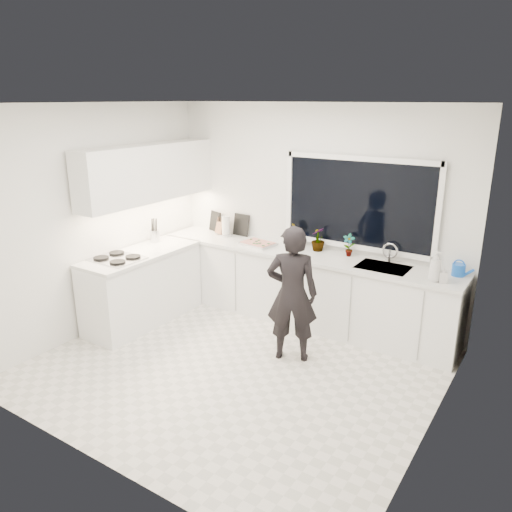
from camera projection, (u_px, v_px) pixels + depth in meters
The scene contains 25 objects.
floor at pixel (234, 369), 5.31m from camera, with size 4.00×3.50×0.02m, color beige.
wall_back at pixel (314, 213), 6.30m from camera, with size 4.00×0.02×2.70m, color white.
wall_left at pixel (96, 220), 5.94m from camera, with size 0.02×3.50×2.70m, color white.
wall_right at pixel (444, 287), 3.85m from camera, with size 0.02×3.50×2.70m, color white.
ceiling at pixel (231, 102), 4.49m from camera, with size 4.00×3.50×0.02m, color white.
window at pixel (358, 204), 5.90m from camera, with size 1.80×0.02×1.00m, color black.
base_cabinets_back at pixel (300, 288), 6.33m from camera, with size 3.92×0.58×0.88m, color white.
base_cabinets_left at pixel (143, 288), 6.32m from camera, with size 0.58×1.60×0.88m, color white.
countertop_back at pixel (301, 254), 6.18m from camera, with size 3.94×0.62×0.04m, color silver.
countertop_left at pixel (140, 254), 6.18m from camera, with size 0.62×1.60×0.04m, color silver.
upper_cabinets at pixel (148, 173), 6.24m from camera, with size 0.34×2.10×0.70m, color white.
sink at pixel (383, 271), 5.66m from camera, with size 0.58×0.42×0.14m, color silver.
faucet at pixel (390, 253), 5.77m from camera, with size 0.03×0.03×0.22m, color silver.
stovetop at pixel (117, 258), 5.90m from camera, with size 0.56×0.48×0.03m, color black.
person at pixel (292, 294), 5.31m from camera, with size 0.55×0.36×1.50m, color black.
pizza_tray at pixel (258, 244), 6.48m from camera, with size 0.43×0.31×0.03m, color silver.
pizza at pixel (258, 242), 6.48m from camera, with size 0.39×0.28×0.01m, color red.
watering_can at pixel (459, 270), 5.35m from camera, with size 0.14×0.14×0.13m, color blue.
paper_towel_roll at pixel (226, 227), 6.87m from camera, with size 0.11×0.11×0.26m, color silver.
knife_block at pixel (222, 227), 6.96m from camera, with size 0.13×0.10×0.22m, color #9D6549.
utensil_crock at pixel (155, 236), 6.60m from camera, with size 0.13×0.13×0.16m, color silver.
picture_frame_large at pixel (215, 221), 7.13m from camera, with size 0.22×0.02×0.28m, color black.
picture_frame_small at pixel (241, 225), 6.89m from camera, with size 0.25×0.02×0.30m, color black.
herb_plants at pixel (316, 239), 6.21m from camera, with size 0.88×0.20×0.31m.
soap_bottles at pixel (437, 268), 5.16m from camera, with size 0.23×0.17×0.33m.
Camera 1 is at (2.75, -3.81, 2.75)m, focal length 35.00 mm.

